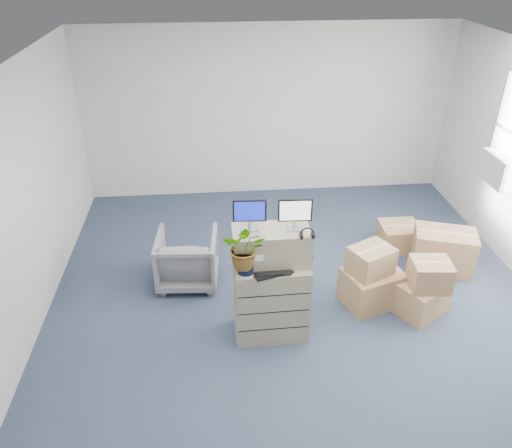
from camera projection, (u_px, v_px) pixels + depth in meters
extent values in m
plane|color=#222C3D|center=(301.00, 322.00, 5.82)|extent=(7.00, 7.00, 0.00)
cube|color=#B6B2AC|center=(268.00, 113.00, 8.14)|extent=(6.00, 0.02, 2.80)
cube|color=silver|center=(499.00, 169.00, 6.66)|extent=(0.24, 0.60, 0.40)
cube|color=gray|center=(271.00, 299.00, 5.45)|extent=(0.80, 0.50, 0.92)
cube|color=gray|center=(271.00, 246.00, 5.16)|extent=(0.80, 0.41, 0.40)
cube|color=#99999E|center=(250.00, 228.00, 5.07)|extent=(0.18, 0.14, 0.01)
cylinder|color=#99999E|center=(250.00, 225.00, 5.05)|extent=(0.03, 0.03, 0.08)
cube|color=black|center=(250.00, 211.00, 4.97)|extent=(0.34, 0.04, 0.24)
cube|color=navy|center=(250.00, 211.00, 4.95)|extent=(0.30, 0.02, 0.21)
cube|color=#99999E|center=(294.00, 228.00, 5.07)|extent=(0.19, 0.14, 0.01)
cylinder|color=#99999E|center=(295.00, 224.00, 5.05)|extent=(0.03, 0.03, 0.08)
cube|color=black|center=(295.00, 210.00, 4.97)|extent=(0.34, 0.04, 0.24)
cube|color=silver|center=(295.00, 211.00, 4.95)|extent=(0.31, 0.02, 0.21)
torus|color=black|center=(307.00, 234.00, 4.92)|extent=(0.14, 0.02, 0.14)
cube|color=black|center=(273.00, 272.00, 5.08)|extent=(0.43, 0.27, 0.02)
ellipsoid|color=silver|center=(308.00, 265.00, 5.19)|extent=(0.09, 0.06, 0.03)
cylinder|color=#9B9DA4|center=(277.00, 253.00, 5.19)|extent=(0.07, 0.07, 0.24)
cube|color=silver|center=(267.00, 262.00, 5.25)|extent=(0.05, 0.04, 0.02)
cube|color=black|center=(267.00, 257.00, 5.22)|extent=(0.05, 0.03, 0.09)
cube|color=black|center=(305.00, 256.00, 5.32)|extent=(0.18, 0.15, 0.05)
cube|color=#458DEB|center=(302.00, 248.00, 5.32)|extent=(0.21, 0.10, 0.08)
cylinder|color=#A6C49E|center=(246.00, 273.00, 5.08)|extent=(0.20, 0.20, 0.01)
cylinder|color=black|center=(245.00, 267.00, 5.04)|extent=(0.17, 0.17, 0.13)
imported|color=#205B1A|center=(245.00, 251.00, 4.95)|extent=(0.52, 0.55, 0.36)
imported|color=slate|center=(187.00, 256.00, 6.32)|extent=(0.79, 0.75, 0.77)
cube|color=#8B6243|center=(372.00, 287.00, 6.02)|extent=(0.79, 0.69, 0.46)
cube|color=#8B6243|center=(421.00, 298.00, 5.89)|extent=(0.71, 0.67, 0.40)
cube|color=#8B6243|center=(399.00, 236.00, 7.14)|extent=(0.54, 0.50, 0.36)
cube|color=#8B6243|center=(371.00, 260.00, 5.82)|extent=(0.59, 0.55, 0.33)
cube|color=#8B6243|center=(430.00, 274.00, 5.66)|extent=(0.47, 0.42, 0.34)
cube|color=#8B6243|center=(443.00, 250.00, 6.64)|extent=(0.89, 0.72, 0.55)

